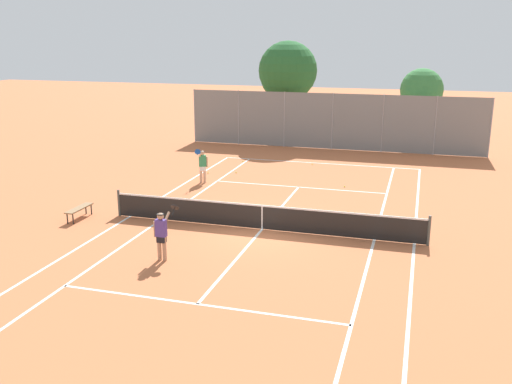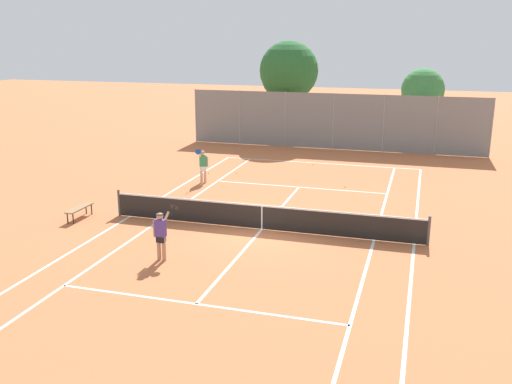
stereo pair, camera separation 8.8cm
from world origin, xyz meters
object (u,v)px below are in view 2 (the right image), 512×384
at_px(tennis_net, 262,216).
at_px(loose_tennis_ball_2, 237,172).
at_px(loose_tennis_ball_1, 244,161).
at_px(loose_tennis_ball_5, 345,187).
at_px(tree_behind_left, 287,73).
at_px(tree_behind_right, 424,91).
at_px(loose_tennis_ball_4, 313,164).
at_px(loose_tennis_ball_3, 378,233).
at_px(courtside_bench, 79,209).
at_px(player_far_left, 203,164).
at_px(player_near_side, 161,233).
at_px(loose_tennis_ball_0, 209,173).

height_order(tennis_net, loose_tennis_ball_2, tennis_net).
relative_size(loose_tennis_ball_1, loose_tennis_ball_5, 1.00).
xyz_separation_m(loose_tennis_ball_1, tree_behind_left, (0.71, 7.37, 4.56)).
bearing_deg(loose_tennis_ball_2, tree_behind_right, 48.47).
xyz_separation_m(loose_tennis_ball_2, tree_behind_right, (9.09, 10.26, 3.55)).
bearing_deg(loose_tennis_ball_1, tree_behind_left, 84.49).
bearing_deg(loose_tennis_ball_2, loose_tennis_ball_5, -12.16).
distance_m(loose_tennis_ball_1, tree_behind_right, 12.68).
bearing_deg(loose_tennis_ball_2, loose_tennis_ball_4, 41.93).
relative_size(loose_tennis_ball_3, tree_behind_left, 0.01).
height_order(loose_tennis_ball_2, courtside_bench, courtside_bench).
height_order(tennis_net, tree_behind_right, tree_behind_right).
distance_m(player_far_left, loose_tennis_ball_5, 6.95).
height_order(player_near_side, courtside_bench, player_near_side).
height_order(loose_tennis_ball_4, tree_behind_right, tree_behind_right).
relative_size(tennis_net, loose_tennis_ball_3, 181.82).
xyz_separation_m(loose_tennis_ball_1, loose_tennis_ball_2, (0.49, -2.74, 0.00)).
distance_m(player_near_side, loose_tennis_ball_5, 11.70).
xyz_separation_m(tennis_net, loose_tennis_ball_2, (-3.76, 8.27, -0.48)).
bearing_deg(courtside_bench, loose_tennis_ball_1, 75.77).
bearing_deg(tennis_net, player_far_left, 128.51).
relative_size(player_far_left, loose_tennis_ball_3, 26.88).
bearing_deg(loose_tennis_ball_4, tennis_net, -88.50).
distance_m(tennis_net, loose_tennis_ball_0, 9.38).
height_order(courtside_bench, tree_behind_left, tree_behind_left).
bearing_deg(loose_tennis_ball_3, player_far_left, 149.97).
xyz_separation_m(loose_tennis_ball_4, loose_tennis_ball_5, (2.41, -4.38, 0.00)).
bearing_deg(loose_tennis_ball_4, loose_tennis_ball_2, -138.07).
xyz_separation_m(loose_tennis_ball_4, tree_behind_left, (-3.24, 6.99, 4.56)).
bearing_deg(tree_behind_left, tree_behind_right, 1.00).
relative_size(tennis_net, loose_tennis_ball_4, 181.82).
bearing_deg(loose_tennis_ball_0, loose_tennis_ball_2, 17.98).
bearing_deg(player_far_left, loose_tennis_ball_4, 51.35).
xyz_separation_m(player_far_left, courtside_bench, (-2.56, -6.71, -0.52)).
xyz_separation_m(loose_tennis_ball_3, loose_tennis_ball_5, (-2.10, 6.26, 0.00)).
xyz_separation_m(player_near_side, player_far_left, (-2.43, 9.70, 0.00)).
height_order(loose_tennis_ball_4, courtside_bench, courtside_bench).
height_order(tennis_net, player_near_side, player_near_side).
height_order(player_far_left, loose_tennis_ball_0, player_far_left).
bearing_deg(tree_behind_right, tree_behind_left, -179.00).
relative_size(player_far_left, tree_behind_right, 0.35).
height_order(player_far_left, loose_tennis_ball_4, player_far_left).
distance_m(loose_tennis_ball_0, loose_tennis_ball_1, 3.32).
height_order(loose_tennis_ball_1, tree_behind_right, tree_behind_right).
bearing_deg(courtside_bench, tree_behind_right, 56.98).
bearing_deg(loose_tennis_ball_3, loose_tennis_ball_0, 142.96).
xyz_separation_m(player_far_left, loose_tennis_ball_1, (0.44, 5.12, -0.89)).
xyz_separation_m(player_far_left, loose_tennis_ball_2, (0.93, 2.38, -0.89)).
height_order(loose_tennis_ball_2, tree_behind_right, tree_behind_right).
height_order(player_near_side, loose_tennis_ball_0, player_near_side).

